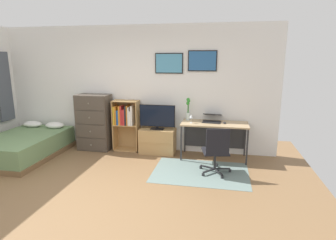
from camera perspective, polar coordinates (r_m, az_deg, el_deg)
name	(u,v)px	position (r m, az deg, el deg)	size (l,w,h in m)	color
ground_plane	(86,198)	(4.40, -16.46, -15.20)	(7.20, 7.20, 0.00)	brown
wall_back_with_posters	(135,89)	(6.18, -6.70, 6.45)	(6.12, 0.09, 2.70)	white
area_rug	(200,172)	(5.12, 6.68, -10.60)	(1.70, 1.20, 0.01)	slate
bed	(25,145)	(6.53, -27.37, -4.65)	(1.31, 1.93, 0.59)	brown
dresser	(94,122)	(6.38, -14.88, -0.44)	(0.72, 0.46, 1.24)	#4C4238
bookshelf	(125,120)	(6.15, -8.77, -0.07)	(0.56, 0.30, 1.12)	tan
tv_stand	(158,141)	(6.01, -2.15, -4.31)	(0.76, 0.41, 0.53)	tan
television	(157,117)	(5.85, -2.24, 0.57)	(0.76, 0.16, 0.52)	black
desk	(214,129)	(5.75, 9.54, -1.74)	(1.33, 0.59, 0.74)	tan
office_chair	(216,150)	(4.92, 9.88, -6.03)	(0.58, 0.57, 0.86)	#232326
laptop	(212,118)	(5.75, 9.05, 0.32)	(0.40, 0.43, 0.16)	black
computer_mouse	(225,123)	(5.62, 11.55, -0.57)	(0.06, 0.10, 0.03)	#262628
bamboo_vase	(188,110)	(5.80, 4.15, 2.14)	(0.09, 0.09, 0.47)	silver
wine_glass	(191,117)	(5.55, 4.79, 0.72)	(0.07, 0.07, 0.18)	silver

